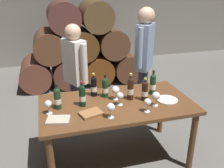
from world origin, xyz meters
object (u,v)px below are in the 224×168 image
object	(u,v)px
wine_bottle_0	(82,95)
wine_glass_4	(156,96)
wine_bottle_6	(57,98)
sommelier_presenting	(144,56)
wine_glass_2	(116,90)
wine_glass_3	(111,108)
wine_glass_5	(148,103)
wine_bottle_5	(105,87)
leather_ledger	(91,113)
taster_seated_left	(75,71)
wine_glass_0	(48,104)
wine_glass_1	(120,96)
wine_bottle_4	(145,91)
serving_plate	(167,100)
wine_bottle_1	(153,84)
dining_table	(117,110)
wine_bottle_3	(130,88)
wine_bottle_2	(94,86)
tasting_notebook	(58,120)

from	to	relation	value
wine_bottle_0	wine_glass_4	xyz separation A→B (m)	(0.77, -0.21, -0.01)
wine_bottle_6	sommelier_presenting	world-z (taller)	sommelier_presenting
wine_glass_2	wine_glass_3	distance (m)	0.41
wine_bottle_6	wine_glass_5	bearing A→B (deg)	-20.00
wine_bottle_5	wine_glass_5	world-z (taller)	wine_bottle_5
leather_ledger	taster_seated_left	bearing A→B (deg)	75.04
wine_bottle_0	taster_seated_left	bearing A→B (deg)	88.55
wine_glass_5	taster_seated_left	bearing A→B (deg)	121.41
wine_bottle_0	wine_glass_2	xyz separation A→B (m)	(0.39, 0.05, -0.01)
wine_glass_0	wine_glass_1	xyz separation A→B (m)	(0.76, -0.02, 0.00)
wine_glass_2	wine_glass_3	bearing A→B (deg)	-112.87
wine_bottle_0	taster_seated_left	size ratio (longest dim) A/B	0.19
wine_bottle_4	wine_glass_5	size ratio (longest dim) A/B	1.81
serving_plate	taster_seated_left	size ratio (longest dim) A/B	0.16
wine_glass_0	sommelier_presenting	distance (m)	1.59
wine_bottle_4	wine_glass_1	size ratio (longest dim) A/B	1.80
sommelier_presenting	taster_seated_left	bearing A→B (deg)	-178.26
wine_bottle_4	wine_bottle_1	bearing A→B (deg)	40.29
dining_table	wine_bottle_4	size ratio (longest dim) A/B	6.25
wine_bottle_6	wine_glass_2	size ratio (longest dim) A/B	1.70
dining_table	serving_plate	world-z (taller)	serving_plate
wine_glass_4	wine_glass_1	bearing A→B (deg)	162.04
wine_bottle_3	sommelier_presenting	size ratio (longest dim) A/B	0.18
wine_bottle_2	serving_plate	world-z (taller)	wine_bottle_2
dining_table	leather_ledger	bearing A→B (deg)	-151.32
wine_bottle_1	wine_glass_5	world-z (taller)	wine_bottle_1
wine_glass_5	serving_plate	xyz separation A→B (m)	(0.33, 0.19, -0.10)
dining_table	wine_bottle_4	distance (m)	0.39
tasting_notebook	wine_glass_2	bearing A→B (deg)	38.74
wine_bottle_6	wine_bottle_5	bearing A→B (deg)	14.56
dining_table	wine_bottle_0	xyz separation A→B (m)	(-0.38, 0.04, 0.22)
wine_bottle_1	wine_glass_0	size ratio (longest dim) A/B	2.02
wine_bottle_0	wine_glass_1	size ratio (longest dim) A/B	1.91
wine_bottle_0	wine_bottle_2	world-z (taller)	wine_bottle_0
wine_glass_0	wine_bottle_6	bearing A→B (deg)	41.27
wine_glass_2	wine_bottle_2	bearing A→B (deg)	142.33
wine_glass_1	wine_glass_2	world-z (taller)	wine_glass_2
wine_bottle_3	wine_glass_5	world-z (taller)	wine_bottle_3
wine_bottle_4	leather_ledger	distance (m)	0.68
wine_bottle_0	wine_bottle_3	size ratio (longest dim) A/B	0.91
wine_bottle_2	wine_bottle_3	size ratio (longest dim) A/B	0.89
serving_plate	sommelier_presenting	distance (m)	0.89
wine_glass_2	taster_seated_left	xyz separation A→B (m)	(-0.37, 0.63, 0.05)
dining_table	wine_bottle_0	size ratio (longest dim) A/B	5.88
wine_bottle_1	leather_ledger	xyz separation A→B (m)	(-0.81, -0.30, -0.12)
dining_table	wine_glass_0	distance (m)	0.77
wine_bottle_3	wine_glass_3	size ratio (longest dim) A/B	2.01
wine_glass_1	wine_glass_5	distance (m)	0.32
wine_bottle_3	tasting_notebook	distance (m)	0.89
wine_glass_1	wine_glass_5	size ratio (longest dim) A/B	1.01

